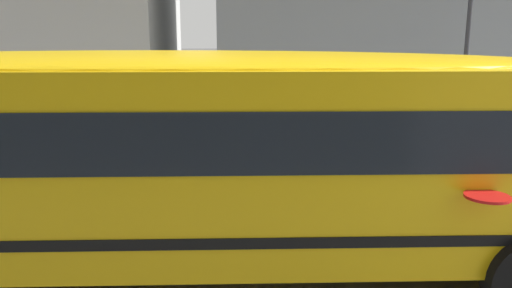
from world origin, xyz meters
TOP-DOWN VIEW (x-y plane):
  - ground_plane at (0.00, 0.00)m, footprint 400.00×400.00m
  - sidewalk_far at (0.00, 7.09)m, footprint 120.00×3.00m
  - lane_centreline at (0.00, 0.00)m, footprint 110.00×0.16m
  - school_bus at (0.43, -1.75)m, footprint 13.69×3.47m
  - street_lamp at (8.30, 6.39)m, footprint 0.44×0.44m

SIDE VIEW (x-z plane):
  - ground_plane at x=0.00m, z-range 0.00..0.00m
  - lane_centreline at x=0.00m, z-range 0.00..0.01m
  - sidewalk_far at x=0.00m, z-range 0.00..0.01m
  - school_bus at x=0.43m, z-range 0.29..3.33m
  - street_lamp at x=8.30m, z-range 0.91..7.71m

